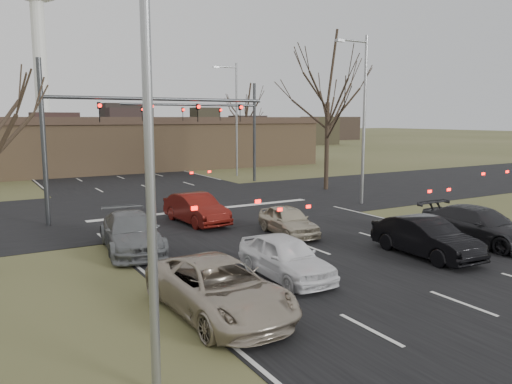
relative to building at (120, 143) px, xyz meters
The scene contains 18 objects.
ground 38.15m from the building, 93.01° to the right, with size 360.00×360.00×0.00m, color #484B28.
road_main 22.25m from the building, 95.19° to the left, with size 14.00×300.00×0.02m, color black.
road_cross 23.24m from the building, 94.97° to the right, with size 200.00×14.00×0.02m, color black.
building is the anchor object (origin of this frame).
mast_arm_near 26.14m from the building, 106.13° to the right, with size 12.12×0.24×8.00m.
mast_arm_far 15.75m from the building, 74.42° to the right, with size 11.12×0.24×8.00m.
streetlight_left 43.47m from the building, 104.45° to the right, with size 2.34×0.25×10.00m.
streetlight_right_near 28.97m from the building, 76.31° to the right, with size 2.34×0.25×10.00m.
streetlight_right_far 13.53m from the building, 56.35° to the right, with size 2.34×0.25×10.00m.
tree_right_near 24.57m from the building, 67.75° to the right, with size 6.90×6.90×11.50m.
tree_right_far 14.01m from the building, 12.99° to the right, with size 5.40×5.40×9.00m.
car_silver_suv 40.04m from the building, 101.90° to the right, with size 2.43×5.27×1.46m, color #ADA08C.
car_white_sedan 37.88m from the building, 97.60° to the right, with size 1.67×4.16×1.42m, color white.
car_black_hatch 38.14m from the building, 88.50° to the right, with size 1.57×4.49×1.48m, color black.
car_charcoal_sedan 38.19m from the building, 83.22° to the right, with size 2.13×5.24×1.52m, color black.
car_grey_ahead 32.74m from the building, 104.82° to the right, with size 2.08×5.12×1.49m, color slate.
car_red_ahead 28.48m from the building, 98.19° to the right, with size 1.57×4.51×1.49m, color #59110C.
car_silver_ahead 32.60m from the building, 92.64° to the right, with size 1.55×3.84×1.31m, color beige.
Camera 1 is at (-11.88, -12.64, 5.22)m, focal length 35.00 mm.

